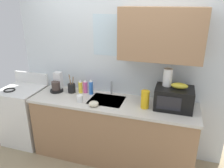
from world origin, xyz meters
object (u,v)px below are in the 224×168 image
object	(u,v)px
dish_soap_bottle_pink	(85,87)
cereal_canister	(145,99)
small_bowl	(94,104)
dish_soap_bottle_yellow	(80,87)
utensil_crock	(72,88)
mug_white	(80,99)
dish_soap_bottle_blue	(91,87)
banana_bunch	(180,86)
coffee_maker	(57,84)
paper_towel_roll	(168,77)
microwave	(174,98)
stove_range	(25,114)

from	to	relation	value
dish_soap_bottle_pink	cereal_canister	xyz separation A→B (m)	(0.91, -0.22, 0.02)
cereal_canister	small_bowl	bearing A→B (deg)	-166.61
dish_soap_bottle_yellow	utensil_crock	distance (m)	0.13
mug_white	dish_soap_bottle_blue	bearing A→B (deg)	82.09
banana_bunch	coffee_maker	bearing A→B (deg)	178.06
coffee_maker	dish_soap_bottle_blue	bearing A→B (deg)	4.32
coffee_maker	small_bowl	bearing A→B (deg)	-23.63
paper_towel_roll	microwave	bearing A→B (deg)	-27.38
dish_soap_bottle_blue	coffee_maker	bearing A→B (deg)	-175.68
mug_white	stove_range	bearing A→B (deg)	172.33
coffee_maker	cereal_canister	distance (m)	1.34
cereal_canister	mug_white	bearing A→B (deg)	-173.96
banana_bunch	dish_soap_bottle_yellow	bearing A→B (deg)	175.90
dish_soap_bottle_blue	utensil_crock	world-z (taller)	utensil_crock
paper_towel_roll	cereal_canister	world-z (taller)	paper_towel_roll
stove_range	dish_soap_bottle_blue	distance (m)	1.24
stove_range	banana_bunch	world-z (taller)	banana_bunch
mug_white	paper_towel_roll	bearing A→B (deg)	12.42
dish_soap_bottle_pink	microwave	bearing A→B (deg)	-5.75
mug_white	microwave	bearing A→B (deg)	9.00
mug_white	dish_soap_bottle_yellow	bearing A→B (deg)	113.52
stove_range	mug_white	world-z (taller)	stove_range
banana_bunch	dish_soap_bottle_yellow	xyz separation A→B (m)	(-1.37, 0.10, -0.21)
microwave	coffee_maker	size ratio (longest dim) A/B	1.64
microwave	dish_soap_bottle_yellow	distance (m)	1.32
cereal_canister	mug_white	distance (m)	0.86
paper_towel_roll	cereal_canister	distance (m)	0.39
coffee_maker	cereal_canister	xyz separation A→B (m)	(1.33, -0.16, 0.01)
coffee_maker	cereal_canister	bearing A→B (deg)	-6.76
banana_bunch	coffee_maker	size ratio (longest dim) A/B	0.71
stove_range	coffee_maker	world-z (taller)	coffee_maker
dish_soap_bottle_pink	mug_white	bearing A→B (deg)	-79.26
coffee_maker	utensil_crock	bearing A→B (deg)	2.84
stove_range	paper_towel_roll	distance (m)	2.31
stove_range	banana_bunch	distance (m)	2.42
cereal_canister	utensil_crock	xyz separation A→B (m)	(-1.10, 0.17, -0.04)
stove_range	dish_soap_bottle_blue	world-z (taller)	dish_soap_bottle_blue
dish_soap_bottle_yellow	utensil_crock	size ratio (longest dim) A/B	0.69
banana_bunch	small_bowl	size ratio (longest dim) A/B	1.54
banana_bunch	dish_soap_bottle_blue	xyz separation A→B (m)	(-1.20, 0.10, -0.20)
stove_range	microwave	bearing A→B (deg)	1.14
stove_range	cereal_canister	world-z (taller)	cereal_canister
dish_soap_bottle_pink	mug_white	distance (m)	0.32
paper_towel_roll	cereal_canister	size ratio (longest dim) A/B	0.96
paper_towel_roll	dish_soap_bottle_blue	world-z (taller)	paper_towel_roll
paper_towel_roll	cereal_canister	xyz separation A→B (m)	(-0.24, -0.15, -0.27)
dish_soap_bottle_pink	coffee_maker	bearing A→B (deg)	-171.18
mug_white	small_bowl	xyz separation A→B (m)	(0.22, -0.06, -0.02)
utensil_crock	small_bowl	world-z (taller)	utensil_crock
microwave	cereal_canister	size ratio (longest dim) A/B	2.02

